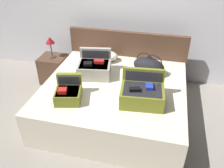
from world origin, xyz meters
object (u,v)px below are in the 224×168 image
(bed, at_px, (114,100))
(pillow_near_headboard, at_px, (102,56))
(hard_case_large, at_px, (142,93))
(hard_case_medium, at_px, (94,68))
(hard_case_small, at_px, (68,93))
(table_lamp, at_px, (50,42))
(nightstand, at_px, (54,69))
(duffel_bag, at_px, (149,66))

(bed, relative_size, pillow_near_headboard, 3.72)
(hard_case_large, distance_m, pillow_near_headboard, 1.23)
(hard_case_medium, height_order, hard_case_small, hard_case_medium)
(hard_case_medium, xyz_separation_m, table_lamp, (-0.90, 0.45, 0.13))
(pillow_near_headboard, bearing_deg, hard_case_small, -96.09)
(pillow_near_headboard, height_order, nightstand, pillow_near_headboard)
(hard_case_large, distance_m, hard_case_small, 0.91)
(hard_case_large, relative_size, pillow_near_headboard, 1.08)
(hard_case_large, bearing_deg, nightstand, 144.92)
(duffel_bag, height_order, pillow_near_headboard, duffel_bag)
(duffel_bag, xyz_separation_m, pillow_near_headboard, (-0.78, 0.24, -0.04))
(nightstand, bearing_deg, duffel_bag, -7.75)
(nightstand, bearing_deg, hard_case_small, -55.31)
(hard_case_large, bearing_deg, bed, 139.61)
(hard_case_large, bearing_deg, hard_case_small, -175.27)
(hard_case_medium, relative_size, table_lamp, 1.43)
(nightstand, bearing_deg, pillow_near_headboard, 0.71)
(hard_case_large, bearing_deg, duffel_bag, 84.29)
(pillow_near_headboard, height_order, table_lamp, table_lamp)
(hard_case_medium, xyz_separation_m, nightstand, (-0.90, 0.45, -0.39))
(bed, height_order, duffel_bag, duffel_bag)
(hard_case_large, relative_size, nightstand, 1.16)
(hard_case_medium, relative_size, hard_case_small, 1.27)
(hard_case_small, relative_size, duffel_bag, 0.79)
(duffel_bag, relative_size, pillow_near_headboard, 1.01)
(hard_case_large, xyz_separation_m, hard_case_small, (-0.90, -0.16, -0.03))
(bed, height_order, hard_case_small, hard_case_small)
(duffel_bag, bearing_deg, hard_case_small, -135.69)
(hard_case_small, distance_m, pillow_near_headboard, 1.12)
(hard_case_small, xyz_separation_m, table_lamp, (-0.76, 1.10, 0.15))
(hard_case_large, relative_size, duffel_bag, 1.06)
(bed, xyz_separation_m, hard_case_small, (-0.48, -0.45, 0.35))
(bed, distance_m, hard_case_large, 0.63)
(nightstand, bearing_deg, hard_case_large, -29.54)
(hard_case_small, bearing_deg, duffel_bag, 30.60)
(hard_case_medium, bearing_deg, table_lamp, 143.35)
(hard_case_small, height_order, nightstand, hard_case_small)
(hard_case_medium, relative_size, pillow_near_headboard, 1.01)
(bed, height_order, hard_case_large, hard_case_large)
(bed, distance_m, table_lamp, 1.49)
(bed, distance_m, nightstand, 1.40)
(pillow_near_headboard, bearing_deg, duffel_bag, -16.92)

